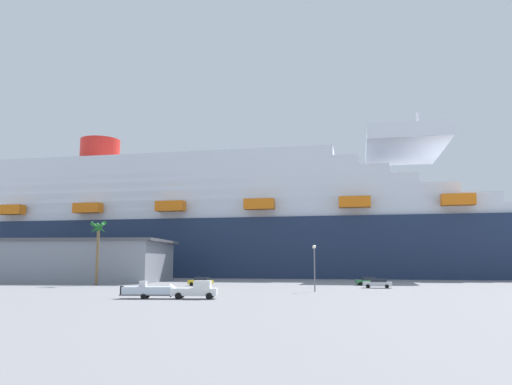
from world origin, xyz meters
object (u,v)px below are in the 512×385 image
(cruise_ship, at_px, (196,228))
(parked_car_green_wagon, at_px, (367,281))
(small_boat_on_trailer, at_px, (153,291))
(parked_car_silver_sedan, at_px, (378,283))
(street_lamp, at_px, (314,261))
(parked_car_yellow_taxi, at_px, (201,281))
(palm_tree, at_px, (98,234))
(pickup_truck, at_px, (196,290))

(cruise_ship, bearing_deg, parked_car_green_wagon, -46.48)
(cruise_ship, height_order, parked_car_green_wagon, cruise_ship)
(cruise_ship, relative_size, parked_car_green_wagon, 57.35)
(small_boat_on_trailer, bearing_deg, parked_car_silver_sedan, 45.61)
(cruise_ship, distance_m, parked_car_silver_sedan, 80.42)
(street_lamp, height_order, parked_car_yellow_taxi, street_lamp)
(palm_tree, relative_size, parked_car_yellow_taxi, 2.66)
(pickup_truck, height_order, palm_tree, palm_tree)
(street_lamp, relative_size, parked_car_silver_sedan, 1.42)
(parked_car_silver_sedan, bearing_deg, parked_car_green_wagon, 97.89)
(parked_car_green_wagon, bearing_deg, palm_tree, -171.39)
(parked_car_yellow_taxi, bearing_deg, street_lamp, -33.65)
(palm_tree, distance_m, parked_car_yellow_taxi, 22.41)
(street_lamp, distance_m, parked_car_green_wagon, 23.55)
(cruise_ship, xyz_separation_m, parked_car_silver_sedan, (50.36, -61.12, -13.99))
(pickup_truck, distance_m, parked_car_yellow_taxi, 33.02)
(pickup_truck, bearing_deg, small_boat_on_trailer, -173.27)
(pickup_truck, xyz_separation_m, parked_car_yellow_taxi, (-8.34, 31.95, -0.21))
(small_boat_on_trailer, xyz_separation_m, parked_car_silver_sedan, (29.27, 29.90, -0.13))
(parked_car_green_wagon, distance_m, parked_car_silver_sedan, 9.58)
(cruise_ship, xyz_separation_m, street_lamp, (40.12, -73.09, -10.15))
(street_lamp, bearing_deg, parked_car_green_wagon, 67.42)
(cruise_ship, height_order, palm_tree, cruise_ship)
(small_boat_on_trailer, height_order, parked_car_yellow_taxi, small_boat_on_trailer)
(parked_car_yellow_taxi, bearing_deg, parked_car_silver_sedan, -4.76)
(cruise_ship, height_order, parked_car_silver_sedan, cruise_ship)
(street_lamp, relative_size, parked_car_green_wagon, 1.57)
(palm_tree, relative_size, parked_car_green_wagon, 2.77)
(palm_tree, height_order, parked_car_silver_sedan, palm_tree)
(street_lamp, distance_m, parked_car_yellow_taxi, 26.71)
(palm_tree, height_order, street_lamp, palm_tree)
(small_boat_on_trailer, distance_m, street_lamp, 26.42)
(pickup_truck, height_order, parked_car_silver_sedan, pickup_truck)
(pickup_truck, distance_m, street_lamp, 22.34)
(small_boat_on_trailer, height_order, parked_car_green_wagon, small_boat_on_trailer)
(parked_car_silver_sedan, bearing_deg, street_lamp, -130.54)
(pickup_truck, distance_m, parked_car_silver_sedan, 37.78)
(parked_car_silver_sedan, bearing_deg, pickup_truck, -129.24)
(small_boat_on_trailer, bearing_deg, street_lamp, 43.29)
(pickup_truck, distance_m, palm_tree, 43.21)
(parked_car_yellow_taxi, relative_size, parked_car_silver_sedan, 0.94)
(cruise_ship, relative_size, palm_tree, 20.72)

